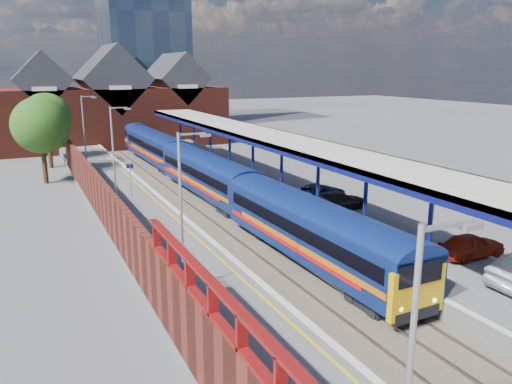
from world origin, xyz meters
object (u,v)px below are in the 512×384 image
(lamp_post_c, at_px, (115,149))
(platform_sign, at_px, (130,174))
(train, at_px, (178,157))
(parked_car_red, at_px, (471,245))
(lamp_post_a, at_px, (415,378))
(lamp_post_b, at_px, (184,202))
(lamp_post_d, at_px, (85,126))
(parked_car_dark, at_px, (339,201))
(parked_car_blue, at_px, (319,192))

(lamp_post_c, relative_size, platform_sign, 2.80)
(train, height_order, parked_car_red, train)
(lamp_post_a, xyz_separation_m, lamp_post_b, (0.00, 14.00, 0.00))
(train, relative_size, lamp_post_c, 9.42)
(parked_car_red, bearing_deg, train, 13.78)
(train, distance_m, lamp_post_c, 13.57)
(lamp_post_a, distance_m, lamp_post_b, 14.00)
(lamp_post_a, xyz_separation_m, lamp_post_d, (0.00, 46.00, 0.00))
(lamp_post_a, height_order, parked_car_red, lamp_post_a)
(lamp_post_a, distance_m, parked_car_dark, 25.80)
(train, bearing_deg, platform_sign, -126.76)
(parked_car_red, xyz_separation_m, parked_car_dark, (-0.97, 10.53, -0.02))
(parked_car_dark, bearing_deg, lamp_post_b, 114.87)
(lamp_post_b, distance_m, lamp_post_d, 32.00)
(parked_car_red, distance_m, parked_car_blue, 13.29)
(lamp_post_a, bearing_deg, train, 79.07)
(lamp_post_c, distance_m, parked_car_red, 24.05)
(lamp_post_c, xyz_separation_m, parked_car_dark, (13.57, -8.32, -3.37))
(lamp_post_d, height_order, platform_sign, lamp_post_d)
(train, xyz_separation_m, parked_car_dark, (5.72, -19.01, -0.50))
(lamp_post_d, distance_m, platform_sign, 14.25)
(parked_car_red, distance_m, parked_car_dark, 10.58)
(parked_car_blue, bearing_deg, platform_sign, 47.01)
(platform_sign, xyz_separation_m, parked_car_red, (13.19, -20.85, -1.05))
(lamp_post_a, bearing_deg, parked_car_blue, 60.68)
(parked_car_red, height_order, parked_car_blue, parked_car_red)
(lamp_post_a, xyz_separation_m, platform_sign, (1.36, 32.00, -2.30))
(platform_sign, bearing_deg, lamp_post_b, -94.33)
(train, height_order, parked_car_blue, train)
(lamp_post_b, height_order, parked_car_red, lamp_post_b)
(train, height_order, lamp_post_a, lamp_post_a)
(lamp_post_b, relative_size, platform_sign, 2.80)
(lamp_post_d, height_order, parked_car_red, lamp_post_d)
(train, height_order, lamp_post_d, lamp_post_d)
(lamp_post_b, bearing_deg, lamp_post_a, -90.00)
(lamp_post_a, relative_size, lamp_post_d, 1.00)
(platform_sign, xyz_separation_m, parked_car_dark, (12.21, -10.32, -1.07))
(train, relative_size, lamp_post_a, 9.42)
(lamp_post_a, distance_m, parked_car_red, 18.64)
(parked_car_red, bearing_deg, lamp_post_c, 38.67)
(lamp_post_a, height_order, lamp_post_b, same)
(parked_car_red, bearing_deg, lamp_post_d, 23.67)
(parked_car_dark, distance_m, parked_car_blue, 2.74)
(lamp_post_a, relative_size, platform_sign, 2.80)
(train, height_order, lamp_post_c, lamp_post_c)
(lamp_post_b, bearing_deg, train, 73.60)
(parked_car_red, bearing_deg, lamp_post_b, 79.93)
(lamp_post_d, bearing_deg, lamp_post_a, -90.00)
(train, distance_m, parked_car_dark, 19.86)
(lamp_post_a, height_order, lamp_post_d, same)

